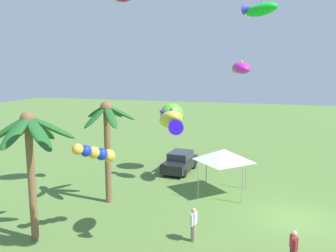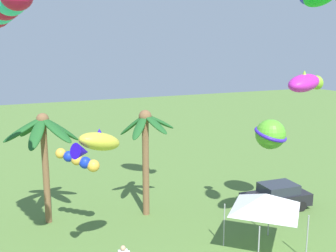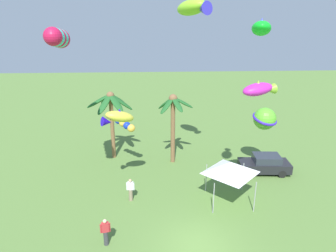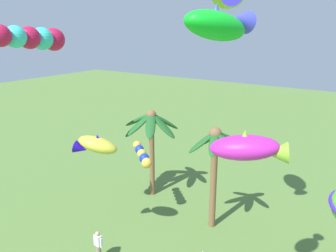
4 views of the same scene
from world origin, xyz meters
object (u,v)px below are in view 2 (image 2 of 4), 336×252
Objects in this scene: palm_tree_0 at (44,137)px; festival_tent at (266,202)px; kite_tube_3 at (79,160)px; kite_fish_0 at (305,83)px; parked_car_0 at (276,197)px; palm_tree_1 at (146,138)px; kite_fish_1 at (97,143)px; kite_ball_5 at (270,134)px; kite_tube_4 at (3,4)px.

palm_tree_0 is 2.07× the size of festival_tent.
kite_tube_3 is (-7.19, 4.85, 1.50)m from festival_tent.
palm_tree_0 is 12.93m from kite_fish_0.
palm_tree_0 is at bearing 138.71° from festival_tent.
palm_tree_1 is at bearing 161.15° from parked_car_0.
kite_fish_1 reaches higher than kite_ball_5.
kite_fish_0 is (9.52, -8.17, 3.10)m from palm_tree_0.
kite_fish_0 reaches higher than kite_tube_3.
parked_car_0 is at bearing 12.80° from kite_fish_1.
kite_tube_3 is (1.23, -2.55, -0.71)m from palm_tree_0.
palm_tree_1 is at bearing 165.32° from kite_ball_5.
parked_car_0 is at bearing -16.50° from palm_tree_0.
kite_fish_1 is at bearing 12.36° from kite_tube_4.
festival_tent is at bearing -62.20° from palm_tree_1.
kite_fish_1 is at bearing -167.20° from parked_car_0.
kite_fish_0 is 6.70m from kite_ball_5.
palm_tree_1 is at bearing 122.06° from kite_fish_0.
parked_car_0 is at bearing 59.09° from kite_fish_0.
palm_tree_1 reaches higher than kite_ball_5.
palm_tree_1 is at bearing -13.19° from palm_tree_0.
parked_car_0 is 2.12× the size of kite_tube_3.
kite_fish_1 is (-11.01, -2.50, 4.87)m from parked_car_0.
kite_fish_1 reaches higher than palm_tree_1.
palm_tree_1 is (5.16, -1.21, -0.28)m from palm_tree_0.
kite_fish_1 is 5.81m from kite_tube_4.
kite_tube_3 reaches higher than festival_tent.
palm_tree_1 is 8.88m from kite_fish_0.
palm_tree_1 is 10.83m from kite_tube_4.
festival_tent is 8.80m from kite_tube_3.
festival_tent is at bearing -3.40° from kite_tube_4.
palm_tree_1 is 1.48× the size of parked_car_0.
festival_tent is 0.69× the size of kite_tube_4.
palm_tree_0 is 2.52× the size of kite_fish_0.
parked_car_0 is 12.30m from kite_fish_1.
kite_fish_0 reaches higher than parked_car_0.
kite_tube_4 reaches higher than kite_tube_3.
kite_fish_1 is at bearing -78.64° from palm_tree_0.
kite_fish_0 is (1.10, -0.77, 5.30)m from festival_tent.
kite_tube_4 is 15.66m from kite_ball_5.
parked_car_0 is 11.52m from kite_tube_3.
kite_tube_4 is (-3.03, -0.66, 4.92)m from kite_fish_1.
kite_fish_0 is at bearing -35.17° from festival_tent.
palm_tree_0 is 11.43m from festival_tent.
kite_tube_4 reaches higher than palm_tree_1.
kite_tube_4 is (-3.03, -4.25, 6.57)m from kite_tube_3.
parked_car_0 is at bearing -18.85° from palm_tree_1.
kite_tube_4 is (-6.96, -5.58, 6.14)m from palm_tree_1.
parked_car_0 is at bearing -5.60° from kite_tube_3.
kite_fish_0 is 0.57× the size of kite_tube_4.
kite_fish_0 is 11.73m from kite_tube_4.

